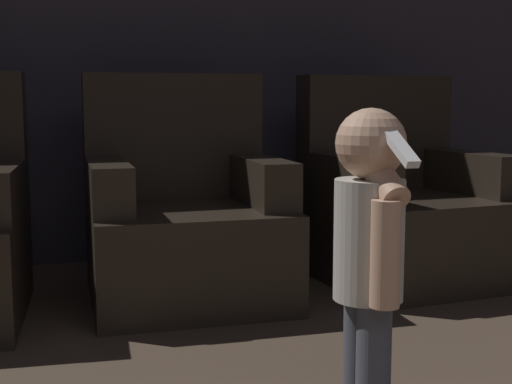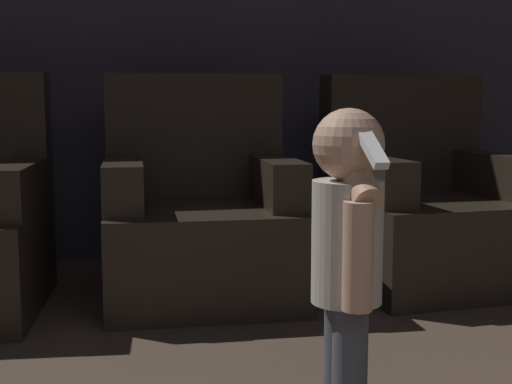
{
  "view_description": "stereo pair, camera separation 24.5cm",
  "coord_description": "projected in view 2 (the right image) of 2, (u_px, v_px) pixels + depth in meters",
  "views": [
    {
      "loc": [
        -0.79,
        0.64,
        0.86
      ],
      "look_at": [
        -0.03,
        2.94,
        0.55
      ],
      "focal_mm": 50.0,
      "sensor_mm": 36.0,
      "label": 1
    },
    {
      "loc": [
        -0.55,
        0.57,
        0.86
      ],
      "look_at": [
        -0.03,
        2.94,
        0.55
      ],
      "focal_mm": 50.0,
      "sensor_mm": 36.0,
      "label": 2
    }
  ],
  "objects": [
    {
      "name": "armchair_middle",
      "position": [
        200.0,
        221.0,
        3.15
      ],
      "size": [
        0.85,
        0.86,
        0.98
      ],
      "rotation": [
        0.0,
        0.0,
        -0.04
      ],
      "color": "black",
      "rests_on": "ground_plane"
    },
    {
      "name": "wall_back",
      "position": [
        200.0,
        19.0,
        3.87
      ],
      "size": [
        8.4,
        0.05,
        2.6
      ],
      "color": "#3D3842",
      "rests_on": "ground_plane"
    },
    {
      "name": "armchair_right",
      "position": [
        425.0,
        213.0,
        3.38
      ],
      "size": [
        0.87,
        0.88,
        0.98
      ],
      "rotation": [
        0.0,
        0.0,
        0.07
      ],
      "color": "black",
      "rests_on": "ground_plane"
    },
    {
      "name": "person_toddler",
      "position": [
        348.0,
        242.0,
        1.84
      ],
      "size": [
        0.19,
        0.33,
        0.84
      ],
      "rotation": [
        0.0,
        0.0,
        -1.68
      ],
      "color": "#474C56",
      "rests_on": "ground_plane"
    }
  ]
}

